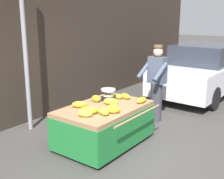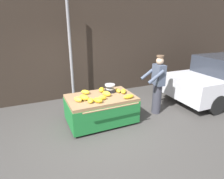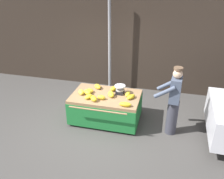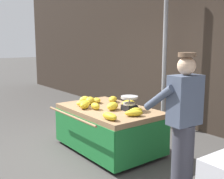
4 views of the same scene
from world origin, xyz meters
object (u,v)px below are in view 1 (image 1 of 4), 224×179
object	(u,v)px
banana_bunch_5	(114,106)
banana_bunch_10	(79,104)
weighing_scale	(108,95)
banana_bunch_11	(125,96)
banana_bunch_7	(85,113)
banana_bunch_8	(113,110)
banana_bunch_1	(117,96)
banana_bunch_2	(111,101)
street_pole	(25,51)
banana_cart	(104,117)
banana_bunch_4	(104,112)
banana_bunch_3	(96,98)
parked_car	(203,70)
banana_bunch_0	(86,109)
vendor_person	(156,83)
banana_bunch_9	(142,100)
banana_bunch_6	(91,110)

from	to	relation	value
banana_bunch_5	banana_bunch_10	xyz separation A→B (m)	(-0.27, 0.57, -0.00)
weighing_scale	banana_bunch_11	distance (m)	0.38
banana_bunch_7	banana_bunch_8	distance (m)	0.49
banana_bunch_1	banana_bunch_2	distance (m)	0.43
street_pole	banana_bunch_2	world-z (taller)	street_pole
banana_cart	banana_bunch_4	xyz separation A→B (m)	(-0.37, -0.27, 0.25)
weighing_scale	banana_bunch_3	size ratio (longest dim) A/B	1.18
street_pole	banana_bunch_11	world-z (taller)	street_pole
banana_bunch_5	parked_car	size ratio (longest dim) A/B	0.05
banana_bunch_5	banana_bunch_11	size ratio (longest dim) A/B	0.75
weighing_scale	banana_bunch_7	bearing A→B (deg)	-164.88
banana_cart	banana_bunch_0	world-z (taller)	banana_bunch_0
banana_bunch_0	vendor_person	size ratio (longest dim) A/B	0.12
banana_bunch_3	parked_car	bearing A→B (deg)	-6.93
banana_bunch_0	banana_bunch_3	world-z (taller)	banana_bunch_3
banana_bunch_9	banana_bunch_8	bearing A→B (deg)	174.64
banana_cart	parked_car	bearing A→B (deg)	-2.71
banana_bunch_0	banana_bunch_11	size ratio (longest dim) A/B	0.76
banana_bunch_9	banana_bunch_6	bearing A→B (deg)	161.61
street_pole	banana_bunch_10	world-z (taller)	street_pole
parked_car	banana_bunch_11	bearing A→B (deg)	177.10
weighing_scale	banana_bunch_7	xyz separation A→B (m)	(-0.96, -0.26, -0.06)
banana_bunch_5	banana_bunch_10	size ratio (longest dim) A/B	0.80
banana_bunch_11	banana_bunch_9	bearing A→B (deg)	-98.71
banana_bunch_5	parked_car	xyz separation A→B (m)	(4.54, 0.03, -0.04)
street_pole	banana_bunch_7	distance (m)	2.02
banana_bunch_5	banana_bunch_4	bearing A→B (deg)	-174.84
banana_bunch_4	banana_bunch_8	size ratio (longest dim) A/B	1.01
banana_bunch_4	banana_bunch_6	size ratio (longest dim) A/B	1.05
banana_bunch_3	banana_bunch_9	distance (m)	0.86
street_pole	parked_car	bearing A→B (deg)	-21.80
banana_cart	banana_bunch_7	size ratio (longest dim) A/B	7.19
banana_bunch_0	banana_bunch_10	xyz separation A→B (m)	(0.13, 0.28, 0.01)
banana_cart	banana_bunch_3	xyz separation A→B (m)	(0.15, 0.32, 0.26)
banana_cart	vendor_person	bearing A→B (deg)	-5.38
street_pole	weighing_scale	distance (m)	1.87
banana_bunch_0	parked_car	size ratio (longest dim) A/B	0.05
banana_bunch_1	parked_car	bearing A→B (deg)	-4.76
weighing_scale	banana_bunch_2	xyz separation A→B (m)	(-0.18, -0.20, -0.05)
weighing_scale	banana_bunch_10	distance (m)	0.67
banana_bunch_11	banana_bunch_0	bearing A→B (deg)	176.45
banana_bunch_1	banana_bunch_5	xyz separation A→B (m)	(-0.60, -0.35, 0.01)
banana_cart	weighing_scale	world-z (taller)	weighing_scale
banana_bunch_10	weighing_scale	bearing A→B (deg)	-13.89
banana_bunch_9	banana_bunch_10	distance (m)	1.18
banana_bunch_7	banana_bunch_10	distance (m)	0.52
banana_bunch_4	banana_bunch_7	size ratio (longest dim) A/B	0.99
parked_car	vendor_person	bearing A→B (deg)	178.89
banana_bunch_2	parked_car	world-z (taller)	parked_car
banana_cart	banana_bunch_5	bearing A→B (deg)	-100.74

